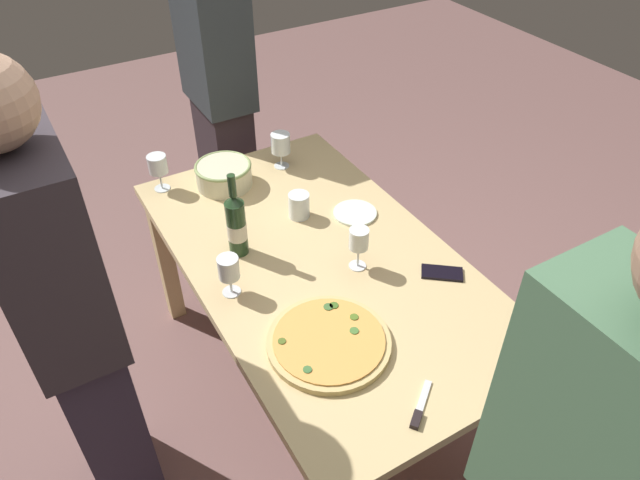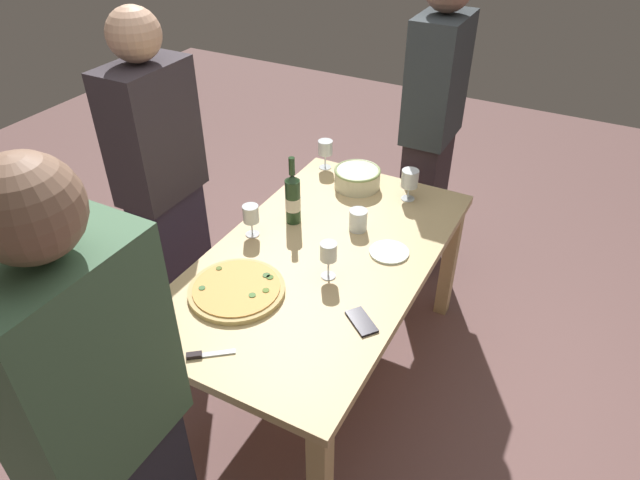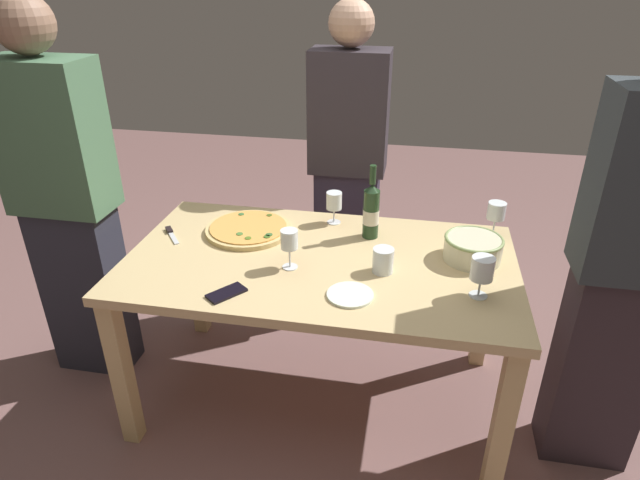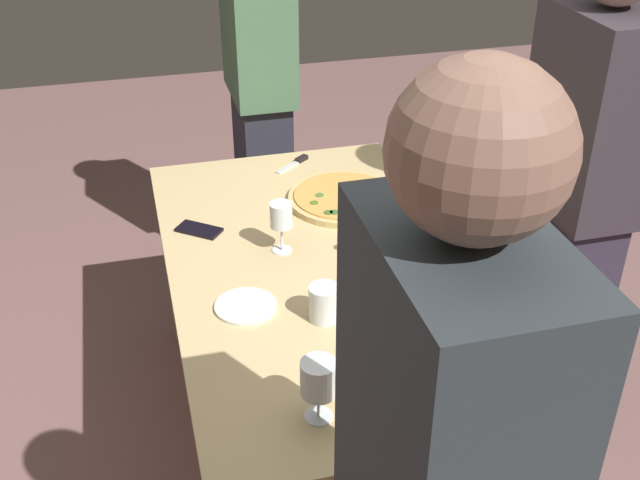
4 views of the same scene
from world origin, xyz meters
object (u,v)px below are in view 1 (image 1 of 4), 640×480
object	(u,v)px
cup_amber	(299,205)
wine_glass_far_left	(229,270)
cell_phone	(442,273)
wine_glass_far_right	(281,145)
pizza_knife	(419,410)
wine_glass_near_pizza	(158,166)
serving_bowl	(224,174)
side_plate	(355,213)
dining_table	(320,277)
wine_bottle	(236,224)
wine_glass_by_bottle	(359,241)
person_host	(219,94)
pizza	(329,342)
person_guest_left	(73,326)

from	to	relation	value
cup_amber	wine_glass_far_left	bearing A→B (deg)	123.02
cell_phone	wine_glass_far_right	bearing A→B (deg)	-131.71
wine_glass_far_right	cell_phone	bearing A→B (deg)	-169.92
cup_amber	pizza_knife	world-z (taller)	cup_amber
wine_glass_near_pizza	serving_bowl	bearing A→B (deg)	-113.77
serving_bowl	side_plate	bearing A→B (deg)	-141.18
wine_glass_near_pizza	side_plate	distance (m)	0.83
wine_glass_far_left	pizza_knife	bearing A→B (deg)	-159.59
dining_table	wine_glass_near_pizza	world-z (taller)	wine_glass_near_pizza
wine_bottle	wine_glass_near_pizza	distance (m)	0.55
dining_table	serving_bowl	bearing A→B (deg)	10.12
wine_glass_by_bottle	wine_glass_far_left	world-z (taller)	wine_glass_by_bottle
wine_glass_far_left	person_host	xyz separation A→B (m)	(1.13, -0.45, 0.05)
serving_bowl	wine_bottle	bearing A→B (deg)	163.57
dining_table	pizza_knife	bearing A→B (deg)	172.76
wine_bottle	cell_phone	distance (m)	0.75
pizza	pizza_knife	xyz separation A→B (m)	(-0.33, -0.09, -0.01)
side_plate	pizza_knife	distance (m)	0.92
person_guest_left	pizza	bearing A→B (deg)	-28.71
person_guest_left	wine_bottle	bearing A→B (deg)	16.74
side_plate	person_guest_left	xyz separation A→B (m)	(-0.17, 1.10, 0.11)
wine_glass_far_left	cell_phone	world-z (taller)	wine_glass_far_left
cell_phone	person_host	bearing A→B (deg)	-132.55
side_plate	cup_amber	bearing A→B (deg)	62.76
wine_bottle	cup_amber	xyz separation A→B (m)	(0.08, -0.30, -0.08)
wine_glass_far_left	side_plate	distance (m)	0.63
serving_bowl	cup_amber	xyz separation A→B (m)	(-0.35, -0.17, -0.00)
side_plate	person_host	bearing A→B (deg)	9.24
wine_glass_by_bottle	wine_glass_near_pizza	bearing A→B (deg)	28.27
pizza_knife	cup_amber	bearing A→B (deg)	-8.68
serving_bowl	side_plate	xyz separation A→B (m)	(-0.45, -0.36, -0.05)
serving_bowl	wine_glass_near_pizza	distance (m)	0.27
wine_bottle	side_plate	xyz separation A→B (m)	(-0.02, -0.49, -0.12)
wine_bottle	person_host	size ratio (longest dim) A/B	0.19
wine_bottle	side_plate	world-z (taller)	wine_bottle
dining_table	wine_glass_near_pizza	xyz separation A→B (m)	(0.72, 0.35, 0.21)
dining_table	person_host	bearing A→B (deg)	-4.94
wine_glass_near_pizza	cup_amber	world-z (taller)	wine_glass_near_pizza
wine_glass_far_right	person_guest_left	bearing A→B (deg)	121.87
person_host	person_guest_left	distance (m)	1.48
cell_phone	pizza_knife	world-z (taller)	pizza_knife
cell_phone	cup_amber	bearing A→B (deg)	-115.66
wine_glass_far_left	serving_bowl	bearing A→B (deg)	-21.14
serving_bowl	wine_glass_far_left	xyz separation A→B (m)	(-0.62, 0.24, 0.05)
wine_glass_by_bottle	pizza_knife	bearing A→B (deg)	162.90
dining_table	wine_glass_by_bottle	xyz separation A→B (m)	(-0.10, -0.09, 0.21)
wine_glass_by_bottle	pizza_knife	world-z (taller)	wine_glass_by_bottle
side_plate	cell_phone	xyz separation A→B (m)	(-0.45, -0.07, 0.00)
wine_bottle	person_guest_left	distance (m)	0.64
wine_glass_far_left	wine_glass_near_pizza	bearing A→B (deg)	0.14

